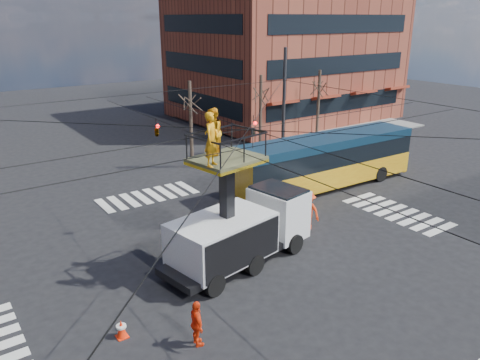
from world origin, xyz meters
name	(u,v)px	position (x,y,z in m)	size (l,w,h in m)	color
ground	(247,266)	(0.00, 0.00, 0.00)	(120.00, 120.00, 0.00)	black
sidewalk_ne	(293,121)	(21.00, 21.00, 0.06)	(18.00, 18.00, 0.12)	slate
crosswalks	(247,265)	(0.00, 0.00, 0.01)	(22.40, 22.40, 0.02)	silver
building_ne	(284,48)	(21.98, 23.98, 7.00)	(20.06, 16.06, 14.00)	brown
overhead_network	(240,168)	(-0.07, 0.40, 4.29)	(24.24, 24.24, 8.00)	#2D2D30
tree_a	(190,102)	(5.00, 13.50, 4.63)	(2.00, 2.00, 6.00)	#382B21
tree_b	(261,94)	(11.00, 13.50, 4.63)	(2.00, 2.00, 6.00)	#382B21
tree_c	(319,87)	(17.00, 13.50, 4.63)	(2.00, 2.00, 6.00)	#382B21
utility_truck	(241,215)	(0.01, 0.50, 2.16)	(7.29, 3.59, 6.84)	black
city_bus	(325,160)	(9.64, 5.19, 1.73)	(12.63, 3.03, 3.20)	#C78312
traffic_cone	(121,329)	(-6.14, -1.42, 0.32)	(0.36, 0.36, 0.64)	#FF2A0A
worker_ground	(197,324)	(-4.29, -3.20, 0.79)	(0.93, 0.39, 1.59)	#EF380F
flagger	(308,211)	(4.57, 1.22, 0.99)	(1.28, 0.73, 1.98)	#F3370F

